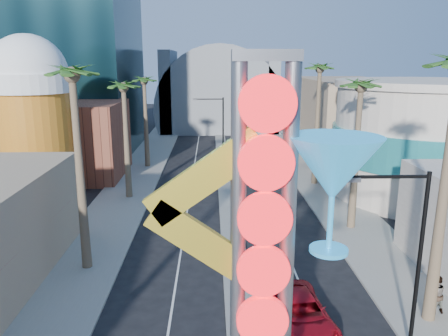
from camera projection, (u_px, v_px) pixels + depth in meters
sidewalk_west at (133, 182)px, 44.87m from camera, size 5.00×100.00×0.15m
sidewalk_east at (317, 181)px, 45.41m from camera, size 5.00×100.00×0.15m
median at (225, 174)px, 48.05m from camera, size 1.60×84.00×0.15m
brick_filler_west at (75, 140)px, 46.65m from camera, size 10.00×10.00×8.00m
filler_east at (344, 118)px, 57.03m from camera, size 10.00×20.00×10.00m
beer_mug at (32, 113)px, 37.94m from camera, size 7.00×7.00×14.50m
turquoise_building at (425, 140)px, 39.56m from camera, size 16.60×16.60×10.60m
canopy at (219, 105)px, 80.03m from camera, size 22.00×16.00×22.00m
neon_sign at (292, 241)px, 12.34m from camera, size 6.53×2.60×12.55m
streetlight_0 at (241, 173)px, 29.45m from camera, size 3.79×0.25×8.00m
streetlight_1 at (219, 123)px, 52.71m from camera, size 3.79×0.25×8.00m
streetlight_2 at (410, 246)px, 17.99m from camera, size 3.45×0.25×8.00m
palm_1 at (73, 88)px, 23.87m from camera, size 2.40×2.40×12.70m
palm_2 at (124, 94)px, 37.78m from camera, size 2.40×2.40×11.20m
palm_3 at (144, 86)px, 49.42m from camera, size 2.40×2.40×11.20m
palm_6 at (361, 95)px, 30.42m from camera, size 2.40×2.40×11.70m
palm_7 at (320, 76)px, 41.85m from camera, size 2.40×2.40×12.70m
red_pickup at (300, 314)px, 20.34m from camera, size 3.16×5.88×1.57m
pedestrian_b at (435, 294)px, 21.37m from camera, size 1.07×0.90×1.96m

